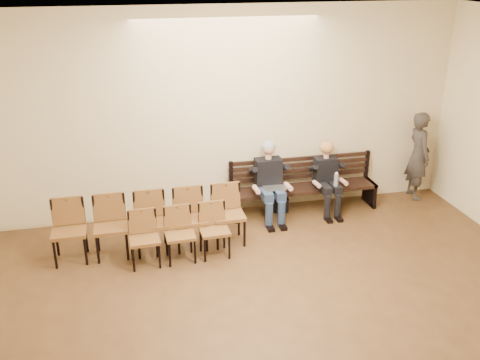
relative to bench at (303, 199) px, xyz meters
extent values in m
cube|color=beige|center=(-1.29, 0.35, 1.52)|extent=(8.00, 0.02, 3.50)
cube|color=white|center=(-1.29, -4.65, 3.27)|extent=(8.00, 10.00, 0.02)
cube|color=black|center=(0.00, 0.00, 0.00)|extent=(2.60, 0.90, 0.45)
cube|color=#BBBBC0|center=(-0.62, -0.25, 0.36)|extent=(0.40, 0.34, 0.26)
cylinder|color=silver|center=(0.44, -0.34, 0.35)|extent=(0.08, 0.08, 0.25)
cube|color=black|center=(-0.44, 0.10, -0.09)|extent=(0.40, 0.31, 0.27)
imported|color=#352F2B|center=(2.21, 0.10, 0.71)|extent=(0.50, 0.71, 1.88)
cube|color=brown|center=(-2.71, -0.84, 0.24)|extent=(2.86, 0.52, 0.93)
cube|color=brown|center=(-2.32, -1.19, 0.18)|extent=(1.47, 0.49, 0.81)
camera|label=1|loc=(-3.02, -8.10, 3.91)|focal=40.00mm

